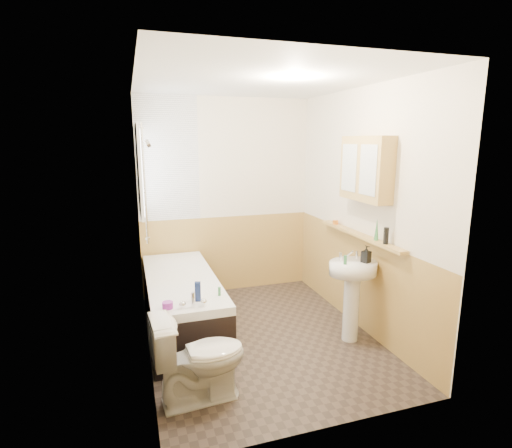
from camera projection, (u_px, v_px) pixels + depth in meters
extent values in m
plane|color=#2F2621|center=(260.00, 336.00, 4.09)|extent=(2.80, 2.80, 0.00)
plane|color=white|center=(261.00, 80.00, 3.57)|extent=(2.80, 2.80, 0.00)
cube|color=#F0E3C6|center=(226.00, 197.00, 5.15)|extent=(2.20, 0.02, 2.50)
cube|color=#F0E3C6|center=(331.00, 257.00, 2.52)|extent=(2.20, 0.02, 2.50)
cube|color=#F0E3C6|center=(141.00, 224.00, 3.50)|extent=(0.02, 2.80, 2.50)
cube|color=#F0E3C6|center=(361.00, 211.00, 4.16)|extent=(0.02, 2.80, 2.50)
cube|color=tan|center=(356.00, 279.00, 4.31)|extent=(0.01, 2.80, 1.00)
cube|color=tan|center=(325.00, 363.00, 2.69)|extent=(2.20, 0.01, 1.00)
cube|color=tan|center=(228.00, 254.00, 5.28)|extent=(2.20, 0.01, 1.00)
cube|color=white|center=(144.00, 224.00, 3.51)|extent=(0.01, 2.80, 2.50)
cube|color=white|center=(168.00, 159.00, 4.80)|extent=(0.75, 0.01, 1.50)
cube|color=white|center=(140.00, 171.00, 4.32)|extent=(0.03, 0.79, 0.99)
cube|color=white|center=(141.00, 171.00, 4.32)|extent=(0.01, 0.70, 0.90)
cube|color=white|center=(141.00, 171.00, 4.32)|extent=(0.01, 0.04, 0.90)
cube|color=black|center=(182.00, 306.00, 4.23)|extent=(0.70, 1.84, 0.49)
cube|color=white|center=(181.00, 280.00, 4.17)|extent=(0.70, 1.84, 0.08)
cube|color=white|center=(181.00, 281.00, 4.18)|extent=(0.56, 1.70, 0.04)
cylinder|color=silver|center=(193.00, 300.00, 3.39)|extent=(0.04, 0.04, 0.14)
sphere|color=silver|center=(183.00, 304.00, 3.37)|extent=(0.06, 0.06, 0.06)
sphere|color=silver|center=(204.00, 302.00, 3.42)|extent=(0.06, 0.06, 0.06)
cylinder|color=silver|center=(144.00, 185.00, 3.73)|extent=(0.02, 0.02, 1.13)
cylinder|color=silver|center=(148.00, 239.00, 3.84)|extent=(0.04, 0.04, 0.02)
cylinder|color=silver|center=(141.00, 128.00, 3.62)|extent=(0.04, 0.04, 0.02)
cylinder|color=silver|center=(148.00, 144.00, 3.67)|extent=(0.06, 0.08, 0.08)
imported|color=white|center=(199.00, 358.00, 3.03)|extent=(0.75, 0.46, 0.70)
cylinder|color=white|center=(351.00, 309.00, 3.97)|extent=(0.16, 0.16, 0.66)
ellipsoid|color=white|center=(353.00, 268.00, 3.88)|extent=(0.48, 0.39, 0.13)
cylinder|color=silver|center=(340.00, 256.00, 3.92)|extent=(0.03, 0.03, 0.08)
cylinder|color=silver|center=(357.00, 255.00, 3.97)|extent=(0.03, 0.03, 0.08)
cylinder|color=silver|center=(350.00, 253.00, 3.92)|extent=(0.02, 0.11, 0.09)
cube|color=tan|center=(359.00, 235.00, 4.11)|extent=(0.10, 1.45, 0.03)
cube|color=tan|center=(366.00, 169.00, 3.87)|extent=(0.17, 0.69, 0.62)
cube|color=silver|center=(368.00, 170.00, 3.69)|extent=(0.01, 0.27, 0.47)
cube|color=silver|center=(349.00, 168.00, 4.00)|extent=(0.01, 0.27, 0.47)
cylinder|color=black|center=(386.00, 236.00, 3.67)|extent=(0.05, 0.05, 0.16)
cone|color=#388447|center=(377.00, 229.00, 3.81)|extent=(0.05, 0.05, 0.22)
cylinder|color=orange|center=(336.00, 222.00, 4.56)|extent=(0.08, 0.08, 0.04)
imported|color=black|center=(366.00, 259.00, 3.84)|extent=(0.13, 0.18, 0.08)
cylinder|color=#388447|center=(345.00, 260.00, 3.78)|extent=(0.04, 0.04, 0.09)
cube|color=navy|center=(198.00, 292.00, 3.52)|extent=(0.06, 0.04, 0.18)
cylinder|color=purple|center=(168.00, 305.00, 3.38)|extent=(0.11, 0.11, 0.06)
cylinder|color=#388447|center=(219.00, 291.00, 3.66)|extent=(0.03, 0.03, 0.08)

